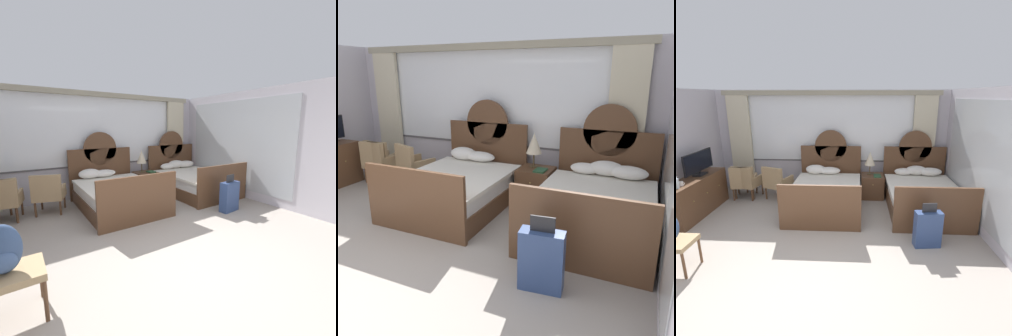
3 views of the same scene
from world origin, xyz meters
TOP-DOWN VIEW (x-y plane):
  - ground_plane at (0.00, 0.00)m, footprint 24.00×24.00m
  - wall_back_window at (0.00, 3.98)m, footprint 6.13×0.22m
  - wall_right_mirror at (3.10, 1.72)m, footprint 0.08×4.58m
  - bed_near_window at (0.01, 2.75)m, footprint 1.60×2.23m
  - bed_near_mirror at (2.23, 2.76)m, footprint 1.60×2.23m
  - nightstand_between_beds at (1.12, 3.42)m, footprint 0.57×0.59m
  - table_lamp_on_nightstand at (1.05, 3.49)m, footprint 0.27×0.27m
  - book_on_nightstand at (1.23, 3.31)m, footprint 0.18×0.26m
  - armchair_by_window_left at (-1.30, 3.17)m, footprint 0.73×0.73m
  - armchair_by_window_centre at (-2.09, 3.17)m, footprint 0.67×0.67m
  - luggage_bench at (-2.00, 0.31)m, footprint 0.63×0.45m
  - backpack_on_bench at (-2.00, 0.30)m, footprint 0.32×0.24m
  - suitcase_on_floor at (1.96, 1.17)m, footprint 0.47×0.24m

SIDE VIEW (x-z plane):
  - ground_plane at x=0.00m, z-range 0.00..0.00m
  - nightstand_between_beds at x=1.12m, z-range 0.00..0.59m
  - suitcase_on_floor at x=1.96m, z-range -0.08..0.73m
  - bed_near_window at x=0.01m, z-range -0.50..1.19m
  - bed_near_mirror at x=2.23m, z-range -0.49..1.19m
  - luggage_bench at x=-2.00m, z-range 0.18..0.68m
  - armchair_by_window_left at x=-1.30m, z-range 0.03..0.89m
  - armchair_by_window_centre at x=-2.09m, z-range 0.03..0.89m
  - book_on_nightstand at x=1.23m, z-range 0.59..0.62m
  - backpack_on_bench at x=-2.00m, z-range 0.49..0.95m
  - table_lamp_on_nightstand at x=1.05m, z-range 0.71..1.30m
  - wall_right_mirror at x=3.10m, z-range 0.00..2.70m
  - wall_back_window at x=0.00m, z-range 0.10..2.80m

